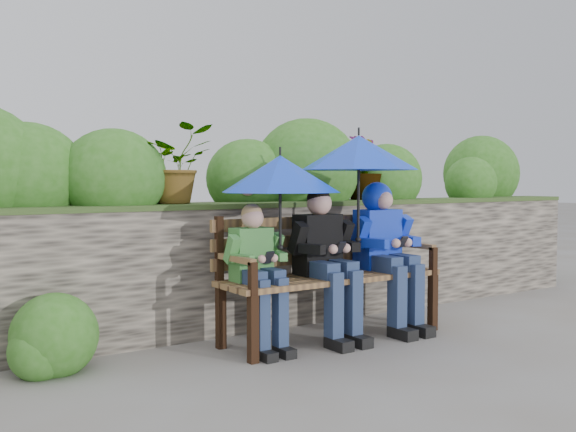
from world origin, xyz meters
TOP-DOWN VIEW (x-y plane):
  - ground at (0.00, 0.00)m, footprint 60.00×60.00m
  - garden_backdrop at (-0.09, 1.58)m, footprint 8.01×2.87m
  - park_bench at (0.38, 0.13)m, footprint 1.81×0.53m
  - boy_left at (-0.28, 0.06)m, footprint 0.42×0.49m
  - boy_middle at (0.31, 0.05)m, footprint 0.51×0.59m
  - boy_right at (0.92, 0.06)m, footprint 0.53×0.65m
  - umbrella_left at (-0.11, 0.04)m, footprint 0.86×0.86m
  - umbrella_right at (0.61, 0.03)m, footprint 0.91×0.91m

SIDE VIEW (x-z plane):
  - ground at x=0.00m, z-range 0.00..0.00m
  - park_bench at x=0.38m, z-range 0.07..1.02m
  - boy_left at x=-0.28m, z-range 0.08..1.13m
  - boy_middle at x=0.31m, z-range 0.07..1.23m
  - garden_backdrop at x=-0.09m, z-range -0.25..1.57m
  - boy_right at x=0.92m, z-range 0.11..1.31m
  - umbrella_left at x=-0.11m, z-range 0.89..1.62m
  - umbrella_right at x=0.61m, z-range 0.98..1.86m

